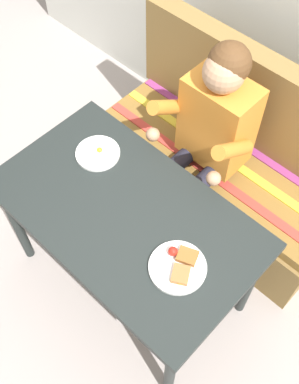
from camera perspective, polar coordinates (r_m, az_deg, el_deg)
The scene contains 6 objects.
ground_plane at distance 2.68m, azimuth -2.24°, elevation -10.54°, with size 8.00×8.00×0.00m, color #A29792.
table at distance 2.10m, azimuth -2.82°, elevation -3.56°, with size 1.20×0.70×0.73m.
couch at distance 2.71m, azimuth 9.00°, elevation 3.24°, with size 1.44×0.56×1.00m.
person at distance 2.30m, azimuth 7.15°, elevation 7.25°, with size 0.45×0.61×1.21m.
plate_breakfast at distance 1.90m, azimuth 3.56°, elevation -9.06°, with size 0.24×0.24×0.05m.
plate_eggs at distance 2.22m, azimuth -6.31°, elevation 4.74°, with size 0.21×0.21×0.04m.
Camera 1 is at (0.80, -0.70, 2.46)m, focal length 43.81 mm.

